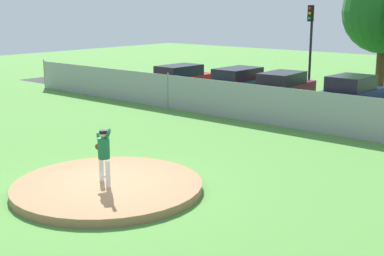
{
  "coord_description": "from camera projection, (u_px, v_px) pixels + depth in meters",
  "views": [
    {
      "loc": [
        10.74,
        -9.12,
        4.95
      ],
      "look_at": [
        0.13,
        3.46,
        1.18
      ],
      "focal_mm": 49.58,
      "sensor_mm": 36.0,
      "label": 1
    }
  ],
  "objects": [
    {
      "name": "pitcher_youth",
      "position": [
        104.0,
        151.0,
        14.27
      ],
      "size": [
        0.79,
        0.37,
        1.62
      ],
      "color": "silver",
      "rests_on": "pitchers_mound"
    },
    {
      "name": "pitchers_mound",
      "position": [
        108.0,
        186.0,
        14.62
      ],
      "size": [
        5.23,
        5.23,
        0.22
      ],
      "primitive_type": "cylinder",
      "color": "#99704C",
      "rests_on": "ground_plane"
    },
    {
      "name": "parked_car_navy",
      "position": [
        350.0,
        95.0,
        25.28
      ],
      "size": [
        1.98,
        4.08,
        1.76
      ],
      "color": "#161E4C",
      "rests_on": "ground_plane"
    },
    {
      "name": "traffic_light_near",
      "position": [
        310.0,
        34.0,
        30.04
      ],
      "size": [
        0.28,
        0.46,
        5.04
      ],
      "color": "black",
      "rests_on": "ground_plane"
    },
    {
      "name": "parked_car_red",
      "position": [
        179.0,
        79.0,
        31.1
      ],
      "size": [
        1.88,
        4.82,
        1.62
      ],
      "color": "#A81919",
      "rests_on": "ground_plane"
    },
    {
      "name": "baseball",
      "position": [
        104.0,
        176.0,
        15.09
      ],
      "size": [
        0.07,
        0.07,
        0.07
      ],
      "primitive_type": "sphere",
      "color": "white",
      "rests_on": "pitchers_mound"
    },
    {
      "name": "parked_car_burgundy",
      "position": [
        281.0,
        89.0,
        27.25
      ],
      "size": [
        2.05,
        4.73,
        1.68
      ],
      "color": "maroon",
      "rests_on": "ground_plane"
    },
    {
      "name": "ground_plane",
      "position": [
        235.0,
        147.0,
        19.12
      ],
      "size": [
        80.0,
        80.0,
        0.0
      ],
      "primitive_type": "plane",
      "color": "#4C8438"
    },
    {
      "name": "parked_car_teal",
      "position": [
        237.0,
        84.0,
        28.95
      ],
      "size": [
        1.9,
        4.81,
        1.7
      ],
      "color": "#146066",
      "rests_on": "ground_plane"
    },
    {
      "name": "asphalt_strip",
      "position": [
        338.0,
        112.0,
        25.45
      ],
      "size": [
        44.0,
        7.0,
        0.01
      ],
      "primitive_type": "cube",
      "color": "#2B2B2D",
      "rests_on": "ground_plane"
    },
    {
      "name": "chainlink_fence",
      "position": [
        291.0,
        109.0,
        21.91
      ],
      "size": [
        34.8,
        0.07,
        1.77
      ],
      "color": "gray",
      "rests_on": "ground_plane"
    }
  ]
}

